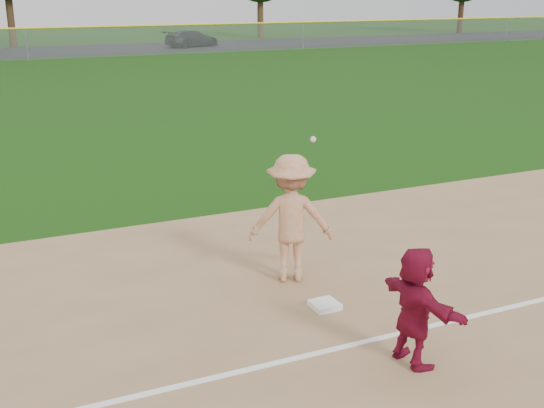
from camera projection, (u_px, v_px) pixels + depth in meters
name	position (u px, v px, depth m)	size (l,w,h in m)	color
ground	(316.00, 322.00, 9.53)	(160.00, 160.00, 0.00)	#163F0C
foul_line	(345.00, 346.00, 8.83)	(60.00, 0.10, 0.01)	white
parking_asphalt	(20.00, 52.00, 49.48)	(120.00, 10.00, 0.01)	black
first_base	(325.00, 305.00, 9.90)	(0.38, 0.38, 0.09)	white
base_runner	(415.00, 306.00, 8.24)	(1.41, 0.45, 1.53)	maroon
car_right	(192.00, 38.00, 53.79)	(1.82, 4.47, 1.30)	black
first_base_play	(291.00, 218.00, 10.60)	(1.51, 1.48, 2.49)	#ACACAF
outfield_fence	(25.00, 29.00, 43.68)	(110.00, 0.12, 110.00)	#999EA0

